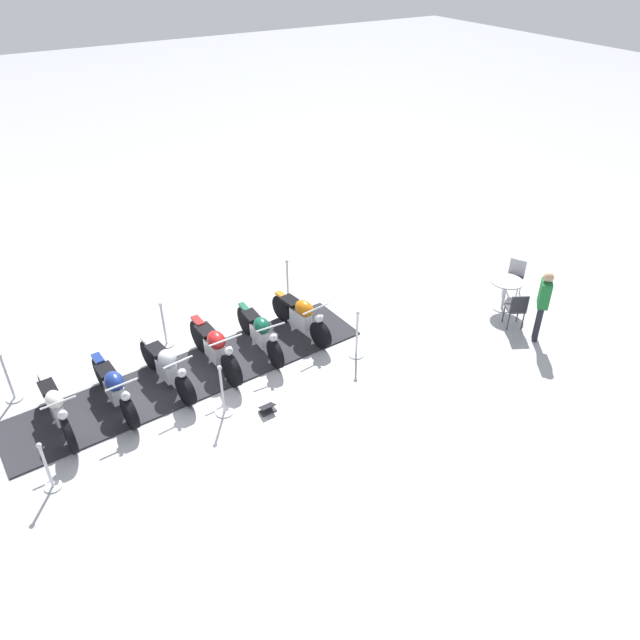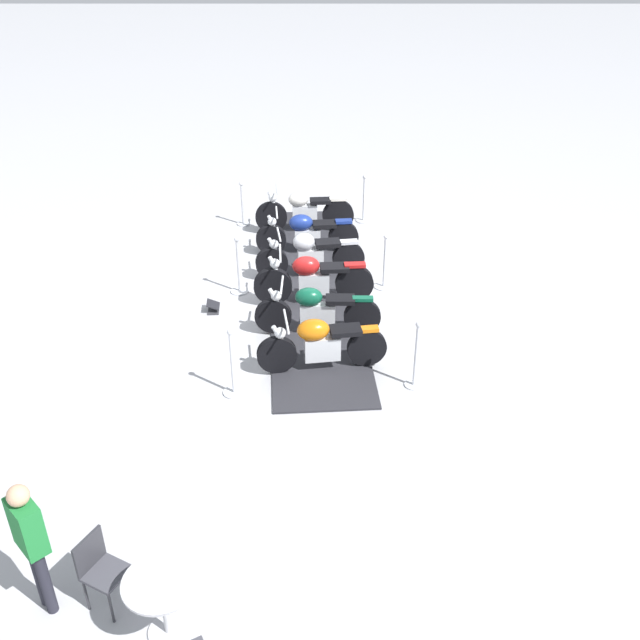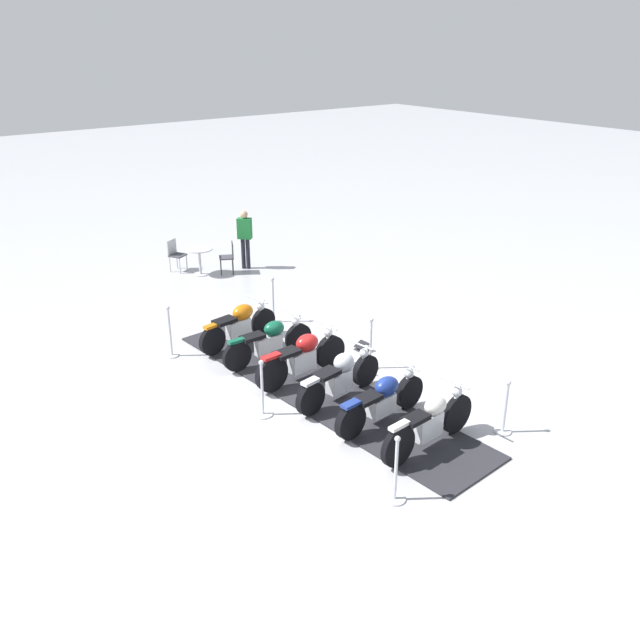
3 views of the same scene
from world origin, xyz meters
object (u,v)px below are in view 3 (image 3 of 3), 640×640
at_px(stanchion_left_mid, 262,399).
at_px(info_placard, 362,348).
at_px(motorcycle_cream, 430,422).
at_px(motorcycle_maroon, 303,356).
at_px(motorcycle_chrome, 340,377).
at_px(stanchion_right_front, 505,414).
at_px(motorcycle_navy, 382,399).
at_px(stanchion_right_rear, 273,308).
at_px(stanchion_left_rear, 170,338).
at_px(stanchion_left_front, 395,480).
at_px(bystander_person, 245,234).
at_px(motorcycle_copper, 240,324).
at_px(cafe_chair_near_table, 229,255).
at_px(motorcycle_forest, 270,340).
at_px(cafe_chair_across_table, 175,253).
at_px(stanchion_right_mid, 370,353).
at_px(cafe_table, 199,255).

distance_m(stanchion_left_mid, info_placard, 3.30).
relative_size(motorcycle_cream, motorcycle_maroon, 0.99).
distance_m(motorcycle_chrome, stanchion_left_mid, 1.51).
height_order(motorcycle_chrome, stanchion_right_front, stanchion_right_front).
relative_size(motorcycle_navy, stanchion_right_rear, 1.89).
bearing_deg(stanchion_left_rear, stanchion_left_front, -85.99).
xyz_separation_m(stanchion_left_mid, bystander_person, (4.10, 7.19, 0.70)).
xyz_separation_m(stanchion_left_front, stanchion_left_mid, (-0.23, 3.21, -0.02)).
distance_m(stanchion_right_front, stanchion_left_front, 2.75).
distance_m(motorcycle_copper, cafe_chair_near_table, 4.91).
distance_m(motorcycle_copper, stanchion_right_front, 6.06).
bearing_deg(stanchion_right_front, motorcycle_cream, 162.43).
bearing_deg(stanchion_left_rear, cafe_chair_near_table, 46.38).
bearing_deg(motorcycle_maroon, stanchion_left_front, -110.07).
xyz_separation_m(motorcycle_forest, stanchion_left_mid, (-1.30, -1.70, -0.16)).
bearing_deg(cafe_chair_near_table, cafe_chair_across_table, -17.16).
bearing_deg(info_placard, motorcycle_navy, -38.05).
distance_m(motorcycle_navy, motorcycle_chrome, 1.08).
relative_size(stanchion_left_front, stanchion_right_rear, 0.98).
bearing_deg(motorcycle_maroon, cafe_chair_across_table, 78.70).
xyz_separation_m(motorcycle_navy, motorcycle_forest, (-0.22, 3.21, 0.02)).
bearing_deg(motorcycle_forest, motorcycle_navy, -85.54).
bearing_deg(info_placard, motorcycle_cream, -28.09).
bearing_deg(motorcycle_copper, stanchion_right_rear, 17.42).
bearing_deg(motorcycle_navy, motorcycle_maroon, 88.98).
bearing_deg(stanchion_left_mid, motorcycle_forest, 52.71).
xyz_separation_m(motorcycle_cream, stanchion_left_mid, (-1.59, 2.58, -0.19)).
height_order(motorcycle_chrome, cafe_chair_near_table, motorcycle_chrome).
bearing_deg(stanchion_right_front, motorcycle_forest, 109.56).
bearing_deg(stanchion_right_rear, motorcycle_chrome, -105.78).
height_order(motorcycle_copper, cafe_chair_across_table, motorcycle_copper).
xyz_separation_m(motorcycle_cream, stanchion_right_mid, (1.15, 2.77, -0.17)).
bearing_deg(cafe_chair_across_table, stanchion_left_front, -38.76).
xyz_separation_m(motorcycle_copper, stanchion_right_mid, (1.53, -2.59, -0.16)).
height_order(motorcycle_navy, bystander_person, bystander_person).
bearing_deg(stanchion_right_mid, stanchion_left_rear, 134.59).
relative_size(motorcycle_maroon, cafe_chair_near_table, 2.43).
relative_size(stanchion_right_front, stanchion_right_rear, 0.89).
relative_size(stanchion_right_front, cafe_chair_near_table, 1.12).
relative_size(motorcycle_cream, stanchion_right_front, 2.15).
relative_size(motorcycle_copper, cafe_chair_across_table, 2.24).
distance_m(motorcycle_cream, stanchion_right_front, 1.46).
distance_m(cafe_table, cafe_chair_near_table, 0.82).
bearing_deg(cafe_chair_across_table, stanchion_left_rear, -55.56).
bearing_deg(cafe_table, stanchion_right_mid, -90.24).
relative_size(motorcycle_cream, cafe_chair_near_table, 2.41).
relative_size(motorcycle_maroon, stanchion_right_rear, 1.93).
height_order(motorcycle_navy, cafe_chair_across_table, motorcycle_navy).
relative_size(motorcycle_forest, stanchion_right_mid, 1.89).
bearing_deg(cafe_table, info_placard, -86.73).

